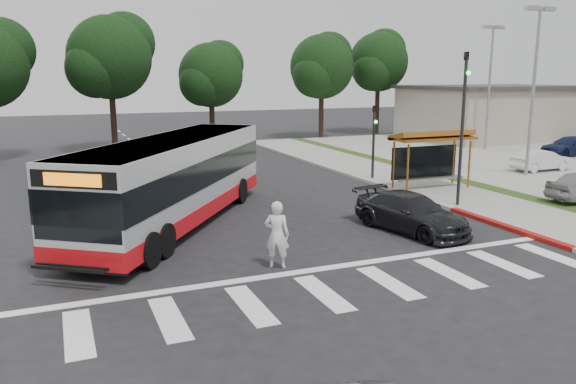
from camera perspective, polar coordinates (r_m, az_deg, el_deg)
ground at (r=19.20m, az=-3.02°, el=-5.07°), size 140.00×140.00×0.00m
sidewalk_east at (r=31.07m, az=11.25°, el=1.35°), size 4.00×40.00×0.12m
curb_east at (r=30.01m, az=8.07°, el=1.12°), size 0.30×40.00×0.15m
curb_east_red at (r=22.23m, az=21.32°, el=-3.33°), size 0.32×6.00×0.15m
parking_lot at (r=40.33m, az=23.96°, el=2.90°), size 18.00×36.00×0.10m
commercial_building at (r=53.52m, az=20.05°, el=7.46°), size 14.00×10.00×4.40m
building_roof_cap at (r=53.42m, az=20.23°, el=9.97°), size 14.60×10.60×0.30m
crosswalk_ladder at (r=14.84m, az=3.62°, el=-10.20°), size 18.00×2.60×0.01m
bus_shelter at (r=28.29m, az=14.36°, el=4.89°), size 4.20×1.60×2.86m
traffic_signal_ne_tall at (r=24.59m, az=17.35°, el=7.33°), size 0.18×0.37×6.50m
traffic_signal_ne_short at (r=30.39m, az=8.71°, el=5.82°), size 0.18×0.37×4.00m
lot_light_front at (r=33.57m, az=23.81°, el=11.39°), size 1.90×0.35×9.01m
lot_light_mid at (r=44.94m, az=19.87°, el=11.52°), size 1.90×0.35×9.01m
tree_ne_a at (r=50.54m, az=3.49°, el=12.68°), size 6.16×5.74×9.30m
tree_ne_b at (r=55.69m, az=9.22°, el=13.01°), size 6.16×5.74×10.02m
tree_north_a at (r=43.62m, az=-17.57°, el=13.02°), size 6.60×6.15×10.17m
tree_north_b at (r=47.00m, az=-7.78°, el=11.78°), size 5.72×5.33×8.43m
transit_bus at (r=21.45m, az=-11.46°, el=1.00°), size 9.56×11.90×3.27m
pedestrian at (r=16.38m, az=-1.13°, el=-4.36°), size 0.88×0.80×2.01m
dark_sedan at (r=20.77m, az=12.39°, el=-2.08°), size 2.83×4.99×1.36m
parked_car_1 at (r=35.96m, az=24.33°, el=2.97°), size 3.71×1.29×1.22m
parked_car_3 at (r=43.69m, az=26.70°, el=4.19°), size 4.48×1.87×1.29m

